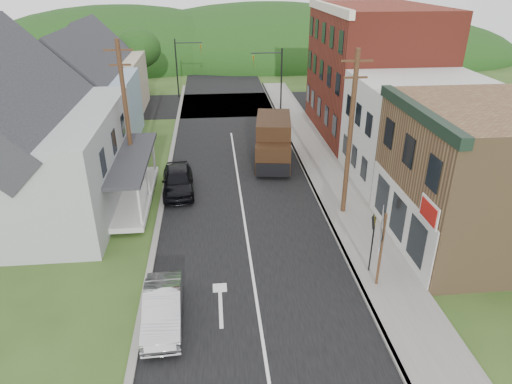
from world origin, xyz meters
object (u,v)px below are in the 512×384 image
object	(u,v)px
silver_sedan	(163,309)
dark_sedan	(178,181)
delivery_van	(273,142)
route_sign_cluster	(381,239)
warning_sign	(373,235)

from	to	relation	value
silver_sedan	dark_sedan	distance (m)	11.62
silver_sedan	delivery_van	bearing A→B (deg)	65.81
dark_sedan	delivery_van	size ratio (longest dim) A/B	0.77
silver_sedan	route_sign_cluster	xyz separation A→B (m)	(8.93, 1.42, 1.71)
silver_sedan	warning_sign	distance (m)	9.34
silver_sedan	dark_sedan	xyz separation A→B (m)	(-0.07, 11.62, 0.11)
route_sign_cluster	warning_sign	bearing A→B (deg)	110.86
delivery_van	warning_sign	xyz separation A→B (m)	(2.60, -13.25, 0.39)
dark_sedan	warning_sign	bearing A→B (deg)	-49.31
delivery_van	warning_sign	distance (m)	13.50
silver_sedan	warning_sign	bearing A→B (deg)	12.81
silver_sedan	dark_sedan	size ratio (longest dim) A/B	0.89
dark_sedan	delivery_van	world-z (taller)	delivery_van
silver_sedan	dark_sedan	bearing A→B (deg)	88.20
dark_sedan	route_sign_cluster	bearing A→B (deg)	-52.15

